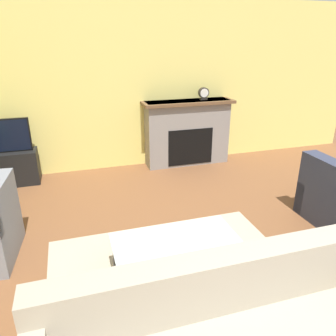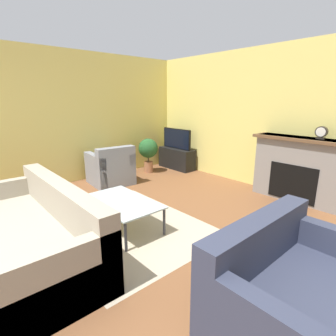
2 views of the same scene
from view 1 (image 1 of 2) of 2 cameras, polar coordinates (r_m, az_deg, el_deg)
wall_back at (r=5.55m, az=-6.10°, el=13.87°), size 8.53×0.06×2.70m
area_rug at (r=3.27m, az=1.41°, el=-18.31°), size 2.35×1.87×0.00m
fireplace at (r=5.74m, az=3.37°, el=6.40°), size 1.57×0.42×1.12m
tv_stand at (r=5.53m, az=-26.78°, el=-0.13°), size 1.01×0.36×0.52m
coffee_table at (r=3.03m, az=1.66°, el=-13.39°), size 1.15×0.67×0.40m
mantel_clock at (r=5.70m, az=6.22°, el=12.81°), size 0.18×0.07×0.21m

